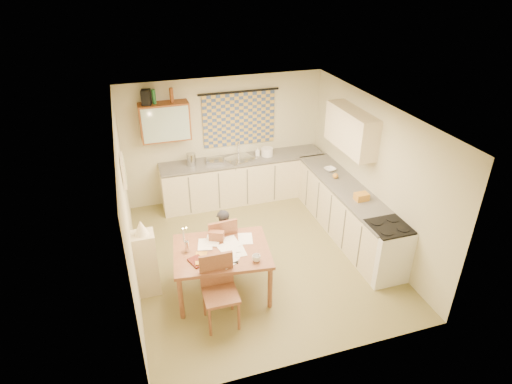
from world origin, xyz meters
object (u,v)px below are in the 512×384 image
object	(u,v)px
counter_back	(243,179)
stove	(385,251)
shelf_stand	(146,263)
dining_table	(223,270)
chair_far	(221,252)
person	(223,240)
counter_right	(345,211)

from	to	relation	value
counter_back	stove	size ratio (longest dim) A/B	3.55
stove	shelf_stand	xyz separation A→B (m)	(-3.54, 0.73, 0.05)
shelf_stand	dining_table	bearing A→B (deg)	-17.06
counter_back	stove	bearing A→B (deg)	-64.98
counter_back	shelf_stand	distance (m)	3.13
chair_far	person	world-z (taller)	person
counter_back	stove	xyz separation A→B (m)	(1.41, -3.03, 0.01)
counter_right	person	xyz separation A→B (m)	(-2.34, -0.35, 0.09)
dining_table	shelf_stand	bearing A→B (deg)	170.34
counter_right	person	distance (m)	2.37
dining_table	chair_far	distance (m)	0.55
person	dining_table	bearing A→B (deg)	63.56
dining_table	counter_right	bearing A→B (deg)	26.96
dining_table	shelf_stand	xyz separation A→B (m)	(-1.06, 0.32, 0.14)
counter_back	counter_right	xyz separation A→B (m)	(1.41, -1.74, -0.00)
counter_back	chair_far	size ratio (longest dim) A/B	3.32
chair_far	shelf_stand	xyz separation A→B (m)	(-1.16, -0.22, 0.21)
stove	person	size ratio (longest dim) A/B	0.86
counter_back	counter_right	bearing A→B (deg)	-50.93
shelf_stand	chair_far	bearing A→B (deg)	10.58
stove	shelf_stand	bearing A→B (deg)	168.36
stove	counter_back	bearing A→B (deg)	115.02
counter_right	dining_table	world-z (taller)	counter_right
stove	person	distance (m)	2.52
stove	shelf_stand	distance (m)	3.61
dining_table	shelf_stand	size ratio (longest dim) A/B	1.44
stove	shelf_stand	world-z (taller)	shelf_stand
chair_far	shelf_stand	bearing A→B (deg)	7.05
counter_right	chair_far	bearing A→B (deg)	-171.85
person	counter_back	bearing A→B (deg)	-125.23
counter_back	counter_right	size ratio (longest dim) A/B	1.12
counter_right	chair_far	size ratio (longest dim) A/B	2.97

